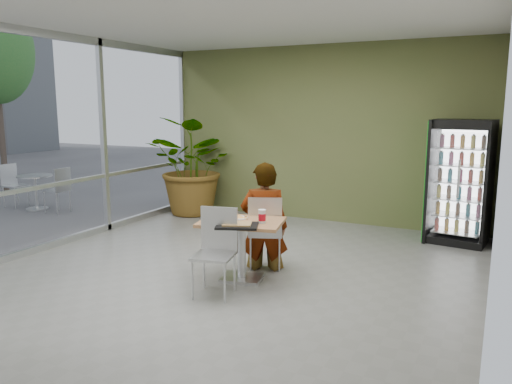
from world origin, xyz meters
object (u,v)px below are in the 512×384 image
Objects in this scene: dining_table at (242,238)px; seated_woman at (264,227)px; chair_near at (217,244)px; potted_plant at (195,166)px; beverage_fridge at (460,182)px; cafeteria_tray at (237,226)px; soda_cup at (262,217)px; chair_far at (265,227)px.

seated_woman is at bearing 84.02° from dining_table.
chair_near is 4.24m from potted_plant.
dining_table is at bearing -48.60° from potted_plant.
chair_near is 0.51× the size of beverage_fridge.
cafeteria_tray is 3.93m from beverage_fridge.
beverage_fridge is (2.23, 2.99, 0.42)m from dining_table.
seated_woman is 0.86m from cafeteria_tray.
dining_table is 0.39m from cafeteria_tray.
beverage_fridge reaches higher than dining_table.
dining_table is 0.58× the size of beverage_fridge.
seated_woman is at bearing 93.33° from cafeteria_tray.
beverage_fridge is (1.95, 2.99, 0.13)m from soda_cup.
chair_near reaches higher than dining_table.
potted_plant reaches higher than chair_near.
beverage_fridge is at bearing 57.19° from cafeteria_tray.
chair_near reaches higher than chair_far.
cafeteria_tray is at bearing -119.94° from soda_cup.
cafeteria_tray is (0.16, 0.20, 0.19)m from chair_near.
soda_cup is 0.36m from cafeteria_tray.
potted_plant is (-2.61, 2.37, 0.40)m from seated_woman.
chair_far is (0.09, 0.48, 0.04)m from dining_table.
chair_far is 0.51× the size of potted_plant.
soda_cup is at bearing -115.84° from beverage_fridge.
potted_plant reaches higher than cafeteria_tray.
soda_cup is 3.57m from beverage_fridge.
potted_plant is (-2.84, 2.90, 0.13)m from soda_cup.
chair_far is at bearing -42.35° from potted_plant.
soda_cup is 0.09× the size of potted_plant.
cafeteria_tray is (-0.17, -0.30, -0.06)m from soda_cup.
chair_far is at bearing 110.82° from soda_cup.
beverage_fridge is at bearing 1.10° from potted_plant.
seated_woman is 3.31m from beverage_fridge.
dining_table is at bearing 56.72° from chair_far.
soda_cup is (0.28, -0.00, 0.29)m from dining_table.
beverage_fridge reaches higher than potted_plant.
seated_woman is (-0.04, 0.05, -0.02)m from chair_far.
dining_table is 3.75m from beverage_fridge.
seated_woman is at bearing -71.52° from chair_far.
chair_far is 0.99m from chair_near.
chair_far is 2.06× the size of cafeteria_tray.
chair_near is 4.19m from beverage_fridge.
cafeteria_tray is 0.25× the size of potted_plant.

